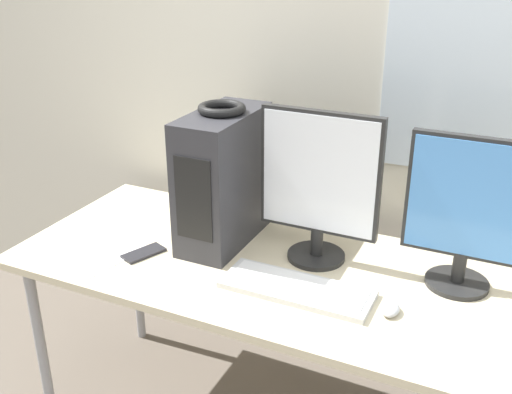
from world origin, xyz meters
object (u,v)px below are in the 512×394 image
Objects in this scene: keyboard at (297,289)px; cell_phone at (144,253)px; monitor_right_near at (468,211)px; mouse at (390,309)px; monitor_main at (319,184)px; headphones at (222,108)px; pc_tower at (223,179)px.

cell_phone is (-0.58, -0.00, -0.01)m from keyboard.
keyboard is at bearing -150.34° from monitor_right_near.
mouse is 0.87m from cell_phone.
monitor_main reaches higher than mouse.
mouse reaches higher than cell_phone.
mouse reaches higher than keyboard.
headphones is 0.34× the size of keyboard.
keyboard is 0.29m from mouse.
monitor_main is 0.35m from keyboard.
headphones is 0.42m from monitor_main.
keyboard is (0.37, -0.22, -0.23)m from pc_tower.
cell_phone is at bearing -179.50° from keyboard.
headphones is at bearing 70.51° from cell_phone.
headphones reaches higher than mouse.
keyboard is 0.58m from cell_phone.
headphones reaches higher than cell_phone.
monitor_main reaches higher than headphones.
monitor_right_near reaches higher than pc_tower.
cell_phone is (-0.20, -0.23, -0.49)m from headphones.
mouse is (0.67, -0.21, -0.23)m from pc_tower.
keyboard reaches higher than cell_phone.
monitor_main reaches higher than pc_tower.
monitor_right_near is (0.47, 0.03, -0.02)m from monitor_main.
monitor_main reaches higher than monitor_right_near.
monitor_main is 1.10× the size of keyboard.
pc_tower reaches higher than mouse.
headphones is at bearing 149.22° from keyboard.
monitor_main is at bearing 144.83° from mouse.
mouse is (0.31, -0.22, -0.26)m from monitor_main.
monitor_right_near is at bearing 29.66° from keyboard.
keyboard is (-0.45, -0.26, -0.25)m from monitor_right_near.
pc_tower is at bearing -178.74° from monitor_main.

